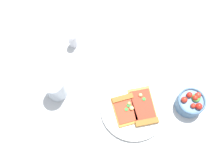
{
  "coord_description": "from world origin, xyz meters",
  "views": [
    {
      "loc": [
        -0.26,
        -0.07,
        0.92
      ],
      "look_at": [
        0.06,
        0.06,
        0.03
      ],
      "focal_mm": 40.55,
      "sensor_mm": 36.0,
      "label": 1
    }
  ],
  "objects_px": {
    "soda_glass": "(56,88)",
    "pizza_slice_near": "(125,107)",
    "pizza_slice_far": "(143,108)",
    "plate": "(133,109)",
    "pepper_shaker": "(72,40)",
    "salad_bowl": "(190,103)"
  },
  "relations": [
    {
      "from": "soda_glass",
      "to": "pizza_slice_near",
      "type": "bearing_deg",
      "value": -83.26
    },
    {
      "from": "pizza_slice_far",
      "to": "soda_glass",
      "type": "bearing_deg",
      "value": 99.15
    },
    {
      "from": "plate",
      "to": "pepper_shaker",
      "type": "xyz_separation_m",
      "value": [
        0.17,
        0.32,
        0.03
      ]
    },
    {
      "from": "pizza_slice_near",
      "to": "soda_glass",
      "type": "bearing_deg",
      "value": 96.74
    },
    {
      "from": "pizza_slice_near",
      "to": "soda_glass",
      "type": "xyz_separation_m",
      "value": [
        -0.03,
        0.26,
        0.03
      ]
    },
    {
      "from": "plate",
      "to": "pizza_slice_near",
      "type": "bearing_deg",
      "value": 109.49
    },
    {
      "from": "pizza_slice_far",
      "to": "salad_bowl",
      "type": "distance_m",
      "value": 0.17
    },
    {
      "from": "salad_bowl",
      "to": "pepper_shaker",
      "type": "distance_m",
      "value": 0.52
    },
    {
      "from": "plate",
      "to": "salad_bowl",
      "type": "distance_m",
      "value": 0.21
    },
    {
      "from": "plate",
      "to": "pepper_shaker",
      "type": "height_order",
      "value": "pepper_shaker"
    },
    {
      "from": "salad_bowl",
      "to": "soda_glass",
      "type": "bearing_deg",
      "value": 105.25
    },
    {
      "from": "pizza_slice_far",
      "to": "soda_glass",
      "type": "xyz_separation_m",
      "value": [
        -0.05,
        0.33,
        0.03
      ]
    },
    {
      "from": "pizza_slice_near",
      "to": "pizza_slice_far",
      "type": "bearing_deg",
      "value": -71.76
    },
    {
      "from": "salad_bowl",
      "to": "pepper_shaker",
      "type": "xyz_separation_m",
      "value": [
        0.08,
        0.51,
        0.01
      ]
    },
    {
      "from": "plate",
      "to": "pizza_slice_far",
      "type": "distance_m",
      "value": 0.04
    },
    {
      "from": "plate",
      "to": "pizza_slice_near",
      "type": "height_order",
      "value": "pizza_slice_near"
    },
    {
      "from": "salad_bowl",
      "to": "soda_glass",
      "type": "distance_m",
      "value": 0.5
    },
    {
      "from": "salad_bowl",
      "to": "pepper_shaker",
      "type": "relative_size",
      "value": 1.28
    },
    {
      "from": "plate",
      "to": "soda_glass",
      "type": "distance_m",
      "value": 0.3
    },
    {
      "from": "salad_bowl",
      "to": "plate",
      "type": "bearing_deg",
      "value": 115.28
    },
    {
      "from": "pizza_slice_far",
      "to": "plate",
      "type": "bearing_deg",
      "value": 107.08
    },
    {
      "from": "pizza_slice_near",
      "to": "plate",
      "type": "bearing_deg",
      "value": -70.51
    }
  ]
}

